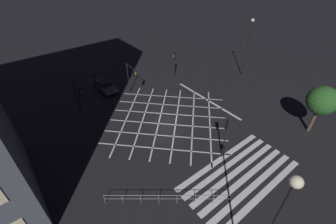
# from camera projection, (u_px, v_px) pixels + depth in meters

# --- Properties ---
(ground_plane) EXTENTS (200.00, 200.00, 0.00)m
(ground_plane) POSITION_uv_depth(u_px,v_px,m) (168.00, 119.00, 25.66)
(ground_plane) COLOR black
(road_markings) EXTENTS (16.00, 20.52, 0.01)m
(road_markings) POSITION_uv_depth(u_px,v_px,m) (206.00, 145.00, 22.28)
(road_markings) COLOR silver
(road_markings) RESTS_ON ground_plane
(traffic_light_median_south) EXTENTS (0.36, 0.39, 4.33)m
(traffic_light_median_south) POSITION_uv_depth(u_px,v_px,m) (226.00, 131.00, 19.30)
(traffic_light_median_south) COLOR black
(traffic_light_median_south) RESTS_ON ground_plane
(traffic_light_nw_cross) EXTENTS (0.36, 2.68, 4.25)m
(traffic_light_nw_cross) POSITION_uv_depth(u_px,v_px,m) (78.00, 93.00, 24.20)
(traffic_light_nw_cross) COLOR black
(traffic_light_nw_cross) RESTS_ON ground_plane
(traffic_light_ne_main) EXTENTS (0.39, 0.36, 3.90)m
(traffic_light_ne_main) POSITION_uv_depth(u_px,v_px,m) (174.00, 60.00, 32.17)
(traffic_light_ne_main) COLOR black
(traffic_light_ne_main) RESTS_ON ground_plane
(traffic_light_nw_main) EXTENTS (2.61, 0.36, 4.28)m
(traffic_light_nw_main) POSITION_uv_depth(u_px,v_px,m) (87.00, 86.00, 25.48)
(traffic_light_nw_main) COLOR black
(traffic_light_nw_main) RESTS_ON ground_plane
(traffic_light_median_north) EXTENTS (0.36, 2.19, 4.30)m
(traffic_light_median_north) POSITION_uv_depth(u_px,v_px,m) (132.00, 75.00, 27.69)
(traffic_light_median_north) COLOR black
(traffic_light_median_north) RESTS_ON ground_plane
(street_lamp_east) EXTENTS (0.46, 0.46, 8.22)m
(street_lamp_east) POSITION_uv_depth(u_px,v_px,m) (249.00, 39.00, 31.27)
(street_lamp_east) COLOR black
(street_lamp_east) RESTS_ON ground_plane
(street_tree_near) EXTENTS (2.89, 2.89, 5.27)m
(street_tree_near) POSITION_uv_depth(u_px,v_px,m) (322.00, 101.00, 21.83)
(street_tree_near) COLOR brown
(street_tree_near) RESTS_ON ground_plane
(waiting_car) EXTENTS (1.75, 4.49, 1.26)m
(waiting_car) POSITION_uv_depth(u_px,v_px,m) (105.00, 85.00, 30.74)
(waiting_car) COLOR #474C51
(waiting_car) RESTS_ON ground_plane
(pedestrian_railing) EXTENTS (7.60, 5.97, 1.05)m
(pedestrian_railing) POSITION_uv_depth(u_px,v_px,m) (168.00, 198.00, 16.85)
(pedestrian_railing) COLOR gray
(pedestrian_railing) RESTS_ON ground_plane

